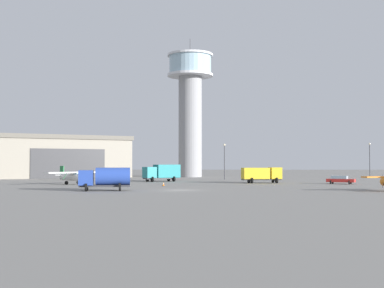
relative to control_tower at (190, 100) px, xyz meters
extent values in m
plane|color=gray|center=(0.79, -61.92, -19.37)|extent=(400.00, 400.00, 0.00)
cylinder|color=gray|center=(0.00, 0.00, -6.65)|extent=(5.86, 5.86, 25.43)
cylinder|color=silver|center=(0.00, 0.00, 6.36)|extent=(11.53, 11.53, 0.60)
cylinder|color=#99B7C6|center=(0.00, 0.00, 8.93)|extent=(10.61, 10.61, 4.53)
cylinder|color=silver|center=(0.00, 0.00, 11.44)|extent=(11.53, 11.53, 0.50)
cylinder|color=#38383D|center=(0.00, 0.00, 13.69)|extent=(0.16, 0.16, 4.00)
cube|color=gray|center=(-32.59, -3.45, -14.85)|extent=(37.25, 33.32, 9.03)
cube|color=#625C52|center=(-32.59, -3.45, -9.84)|extent=(38.06, 34.14, 1.00)
cube|color=#38383A|center=(-27.45, -12.45, -15.98)|extent=(14.95, 8.63, 6.78)
cylinder|color=white|center=(-17.72, -45.12, -18.12)|extent=(5.57, 5.25, 1.27)
cone|color=#38383D|center=(-15.18, -47.45, -18.12)|extent=(1.28, 1.28, 0.89)
cube|color=#38383D|center=(-15.18, -47.45, -18.12)|extent=(0.11, 0.12, 1.95)
cube|color=white|center=(-17.49, -45.33, -17.38)|extent=(8.05, 8.59, 0.20)
cylinder|color=#287A42|center=(-18.60, -46.54, -17.80)|extent=(0.74, 0.80, 1.39)
cylinder|color=#287A42|center=(-16.38, -44.12, -17.80)|extent=(0.74, 0.80, 1.39)
cube|color=#99B7C6|center=(-16.81, -45.95, -17.77)|extent=(1.52, 1.51, 0.72)
cone|color=white|center=(-20.25, -42.80, -18.02)|extent=(1.70, 1.67, 0.95)
cube|color=#287A42|center=(-20.25, -42.80, -17.20)|extent=(0.91, 0.85, 1.74)
cube|color=white|center=(-20.25, -42.80, -17.87)|extent=(2.75, 2.89, 0.10)
cylinder|color=black|center=(-15.91, -46.78, -19.06)|extent=(0.54, 0.57, 0.61)
cylinder|color=black|center=(-18.63, -45.81, -19.06)|extent=(0.54, 0.57, 0.61)
cylinder|color=black|center=(-17.11, -44.15, -19.06)|extent=(0.54, 0.57, 0.61)
cone|color=#38383D|center=(27.44, -60.45, -18.25)|extent=(1.00, 1.02, 0.80)
cube|color=#38383D|center=(27.44, -60.45, -18.25)|extent=(0.10, 0.08, 1.75)
cube|color=#38383D|center=(-4.38, -31.69, -18.75)|extent=(6.93, 5.26, 0.24)
cube|color=teal|center=(-6.51, -32.98, -17.61)|extent=(2.92, 3.08, 2.05)
cube|color=#99B7C6|center=(-7.29, -33.46, -17.20)|extent=(1.14, 1.81, 1.02)
cube|color=teal|center=(-3.42, -31.11, -17.39)|extent=(5.27, 4.51, 2.48)
cylinder|color=black|center=(-5.88, -33.88, -18.87)|extent=(0.75, 1.00, 1.00)
cylinder|color=black|center=(-7.02, -32.01, -18.87)|extent=(0.75, 1.00, 1.00)
cylinder|color=black|center=(-2.03, -31.54, -18.87)|extent=(0.75, 1.00, 1.00)
cylinder|color=black|center=(-3.17, -29.67, -18.87)|extent=(0.75, 1.00, 1.00)
cube|color=#38383D|center=(13.86, -38.46, -18.75)|extent=(7.06, 3.06, 0.24)
cube|color=gold|center=(16.28, -37.99, -17.63)|extent=(2.31, 2.58, 2.01)
cube|color=#99B7C6|center=(17.16, -37.82, -17.23)|extent=(0.44, 1.90, 1.00)
cube|color=gold|center=(12.77, -38.66, -17.65)|extent=(4.97, 3.09, 1.95)
cylinder|color=black|center=(16.02, -37.01, -18.87)|extent=(0.46, 1.03, 1.00)
cylinder|color=black|center=(16.40, -39.01, -18.87)|extent=(0.46, 1.03, 1.00)
cylinder|color=black|center=(11.65, -37.84, -18.87)|extent=(0.46, 1.03, 1.00)
cylinder|color=black|center=(12.03, -39.84, -18.87)|extent=(0.46, 1.03, 1.00)
cube|color=#38383D|center=(-8.75, -63.72, -18.75)|extent=(6.65, 2.92, 0.24)
cube|color=#2847A8|center=(-11.03, -64.11, -17.69)|extent=(2.17, 2.60, 1.88)
cube|color=#99B7C6|center=(-11.86, -64.25, -17.32)|extent=(0.41, 1.97, 0.94)
cylinder|color=#2847A8|center=(-7.72, -63.54, -17.52)|extent=(4.64, 2.91, 2.22)
cylinder|color=black|center=(-10.79, -65.13, -18.87)|extent=(0.44, 1.03, 1.00)
cylinder|color=black|center=(-11.15, -63.06, -18.87)|extent=(0.44, 1.03, 1.00)
cylinder|color=black|center=(-6.68, -64.43, -18.87)|extent=(0.44, 1.03, 1.00)
cylinder|color=black|center=(-7.03, -62.36, -18.87)|extent=(0.44, 1.03, 1.00)
cube|color=red|center=(26.78, -41.88, -18.78)|extent=(4.89, 3.57, 0.55)
cube|color=#99B7C6|center=(26.57, -41.78, -18.25)|extent=(3.00, 2.54, 0.50)
cylinder|color=black|center=(28.49, -41.80, -19.05)|extent=(0.43, 0.65, 0.64)
cylinder|color=black|center=(27.79, -43.26, -19.05)|extent=(0.43, 0.65, 0.64)
cylinder|color=black|center=(25.76, -40.49, -19.05)|extent=(0.43, 0.65, 0.64)
cylinder|color=black|center=(25.06, -41.96, -19.05)|extent=(0.43, 0.65, 0.64)
cylinder|color=#38383D|center=(7.96, -20.51, -15.80)|extent=(0.18, 0.18, 7.15)
sphere|color=#F9E5B2|center=(7.96, -20.51, -12.00)|extent=(0.44, 0.44, 0.44)
cylinder|color=#38383D|center=(42.21, -8.22, -15.49)|extent=(0.18, 0.18, 7.77)
sphere|color=#F9E5B2|center=(42.21, -8.22, -11.38)|extent=(0.44, 0.44, 0.44)
cube|color=black|center=(-2.40, -50.30, -19.35)|extent=(0.36, 0.36, 0.04)
cone|color=orange|center=(-2.40, -50.30, -19.05)|extent=(0.30, 0.30, 0.57)
cylinder|color=white|center=(-2.40, -50.30, -19.02)|extent=(0.21, 0.21, 0.08)
camera|label=1|loc=(4.37, -128.55, -15.80)|focal=47.84mm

